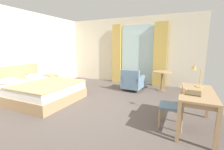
# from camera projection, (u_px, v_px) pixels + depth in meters

# --- Properties ---
(ground) EXTENTS (6.37, 7.33, 0.10)m
(ground) POSITION_uv_depth(u_px,v_px,m) (87.00, 110.00, 4.08)
(ground) COLOR #564C47
(wall_back) EXTENTS (5.97, 0.12, 2.85)m
(wall_back) POSITION_uv_depth(u_px,v_px,m) (129.00, 51.00, 6.85)
(wall_back) COLOR beige
(wall_back) RESTS_ON ground
(wall_left) EXTENTS (0.12, 6.93, 2.85)m
(wall_left) POSITION_uv_depth(u_px,v_px,m) (10.00, 52.00, 5.01)
(wall_left) COLOR beige
(wall_left) RESTS_ON ground
(balcony_glass_door) EXTENTS (1.44, 0.02, 2.50)m
(balcony_glass_door) POSITION_uv_depth(u_px,v_px,m) (138.00, 55.00, 6.64)
(balcony_glass_door) COLOR silver
(balcony_glass_door) RESTS_ON ground
(curtain_panel_left) EXTENTS (0.40, 0.10, 2.56)m
(curtain_panel_left) POSITION_uv_depth(u_px,v_px,m) (117.00, 54.00, 6.93)
(curtain_panel_left) COLOR tan
(curtain_panel_left) RESTS_ON ground
(curtain_panel_right) EXTENTS (0.52, 0.10, 2.56)m
(curtain_panel_right) POSITION_uv_depth(u_px,v_px,m) (160.00, 55.00, 6.16)
(curtain_panel_right) COLOR tan
(curtain_panel_right) RESTS_ON ground
(bed) EXTENTS (2.26, 1.80, 0.99)m
(bed) POSITION_uv_depth(u_px,v_px,m) (38.00, 90.00, 4.69)
(bed) COLOR tan
(bed) RESTS_ON ground
(nightstand) EXTENTS (0.42, 0.45, 0.48)m
(nightstand) POSITION_uv_depth(u_px,v_px,m) (51.00, 81.00, 6.26)
(nightstand) COLOR tan
(nightstand) RESTS_ON ground
(writing_desk) EXTENTS (0.64, 1.36, 0.75)m
(writing_desk) POSITION_uv_depth(u_px,v_px,m) (197.00, 96.00, 2.96)
(writing_desk) COLOR tan
(writing_desk) RESTS_ON ground
(desk_chair) EXTENTS (0.47, 0.47, 0.86)m
(desk_chair) POSITION_uv_depth(u_px,v_px,m) (175.00, 104.00, 3.05)
(desk_chair) COLOR slate
(desk_chair) RESTS_ON ground
(desk_lamp) EXTENTS (0.27, 0.23, 0.50)m
(desk_lamp) POSITION_uv_depth(u_px,v_px,m) (196.00, 71.00, 3.32)
(desk_lamp) COLOR tan
(desk_lamp) RESTS_ON writing_desk
(closed_book) EXTENTS (0.27, 0.35, 0.02)m
(closed_book) POSITION_uv_depth(u_px,v_px,m) (193.00, 93.00, 2.81)
(closed_book) COLOR brown
(closed_book) RESTS_ON writing_desk
(armchair_by_window) EXTENTS (0.74, 0.80, 0.80)m
(armchair_by_window) POSITION_uv_depth(u_px,v_px,m) (132.00, 82.00, 5.68)
(armchair_by_window) COLOR slate
(armchair_by_window) RESTS_ON ground
(round_cafe_table) EXTENTS (0.64, 0.64, 0.71)m
(round_cafe_table) POSITION_uv_depth(u_px,v_px,m) (162.00, 76.00, 5.67)
(round_cafe_table) COLOR tan
(round_cafe_table) RESTS_ON ground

